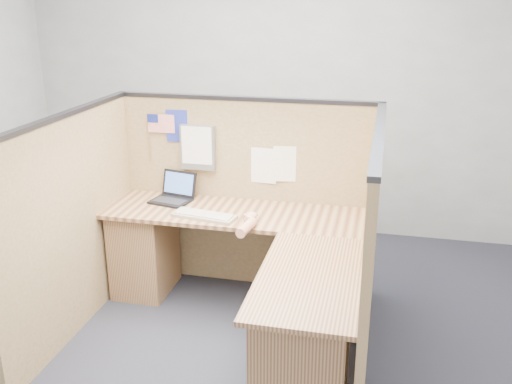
% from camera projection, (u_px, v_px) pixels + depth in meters
% --- Properties ---
extents(floor, '(5.00, 5.00, 0.00)m').
position_uv_depth(floor, '(211.00, 348.00, 3.83)').
color(floor, black).
rests_on(floor, ground).
extents(wall_back, '(5.00, 0.00, 5.00)m').
position_uv_depth(wall_back, '(278.00, 89.00, 5.44)').
color(wall_back, gray).
rests_on(wall_back, floor).
extents(cubicle_partitions, '(2.06, 1.83, 1.53)m').
position_uv_depth(cubicle_partitions, '(227.00, 219.00, 3.97)').
color(cubicle_partitions, olive).
rests_on(cubicle_partitions, floor).
extents(l_desk, '(1.95, 1.75, 0.73)m').
position_uv_depth(l_desk, '(248.00, 280.00, 3.92)').
color(l_desk, brown).
rests_on(l_desk, floor).
extents(laptop, '(0.33, 0.33, 0.21)m').
position_uv_depth(laptop, '(173.00, 193.00, 4.44)').
color(laptop, black).
rests_on(laptop, l_desk).
extents(keyboard, '(0.49, 0.23, 0.03)m').
position_uv_depth(keyboard, '(204.00, 216.00, 4.10)').
color(keyboard, gray).
rests_on(keyboard, l_desk).
extents(mouse, '(0.11, 0.08, 0.04)m').
position_uv_depth(mouse, '(251.00, 219.00, 4.03)').
color(mouse, '#B3B4B8').
rests_on(mouse, l_desk).
extents(hand_forearm, '(0.10, 0.36, 0.08)m').
position_uv_depth(hand_forearm, '(248.00, 224.00, 3.90)').
color(hand_forearm, tan).
rests_on(hand_forearm, l_desk).
extents(blue_poster, '(0.19, 0.02, 0.25)m').
position_uv_depth(blue_poster, '(178.00, 126.00, 4.41)').
color(blue_poster, '#202B96').
rests_on(blue_poster, cubicle_partitions).
extents(american_flag, '(0.23, 0.01, 0.39)m').
position_uv_depth(american_flag, '(158.00, 125.00, 4.43)').
color(american_flag, olive).
rests_on(american_flag, cubicle_partitions).
extents(file_holder, '(0.27, 0.05, 0.35)m').
position_uv_depth(file_holder, '(198.00, 147.00, 4.40)').
color(file_holder, slate).
rests_on(file_holder, cubicle_partitions).
extents(paper_left, '(0.21, 0.03, 0.28)m').
position_uv_depth(paper_left, '(287.00, 164.00, 4.31)').
color(paper_left, white).
rests_on(paper_left, cubicle_partitions).
extents(paper_right, '(0.22, 0.02, 0.28)m').
position_uv_depth(paper_right, '(263.00, 166.00, 4.36)').
color(paper_right, white).
rests_on(paper_right, cubicle_partitions).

